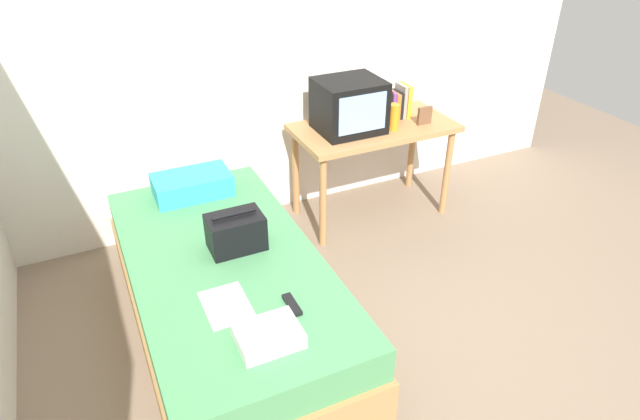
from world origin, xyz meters
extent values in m
plane|color=#84705B|center=(0.00, 0.00, 0.00)|extent=(8.00, 8.00, 0.00)
cube|color=silver|center=(0.00, 2.00, 1.30)|extent=(5.20, 0.10, 2.60)
cube|color=#B27F4C|center=(-0.81, 0.77, 0.16)|extent=(1.00, 2.00, 0.32)
cube|color=#4C935B|center=(-0.81, 0.77, 0.42)|extent=(0.97, 1.94, 0.19)
cube|color=#B27F4C|center=(0.57, 1.56, 0.71)|extent=(1.16, 0.60, 0.04)
cylinder|color=#B27F4C|center=(0.05, 1.32, 0.35)|extent=(0.05, 0.05, 0.69)
cylinder|color=#B27F4C|center=(1.09, 1.32, 0.35)|extent=(0.05, 0.05, 0.69)
cylinder|color=#B27F4C|center=(0.05, 1.80, 0.35)|extent=(0.05, 0.05, 0.69)
cylinder|color=#B27F4C|center=(1.09, 1.80, 0.35)|extent=(0.05, 0.05, 0.69)
cube|color=black|center=(0.36, 1.56, 0.91)|extent=(0.44, 0.38, 0.36)
cube|color=#8CB2E0|center=(0.36, 1.37, 0.92)|extent=(0.35, 0.01, 0.26)
cylinder|color=orange|center=(0.65, 1.44, 0.83)|extent=(0.08, 0.08, 0.19)
cube|color=black|center=(0.70, 1.64, 0.85)|extent=(0.02, 0.15, 0.22)
cube|color=#7A3D89|center=(0.73, 1.64, 0.84)|extent=(0.03, 0.16, 0.21)
cube|color=#CC7233|center=(0.77, 1.64, 0.83)|extent=(0.03, 0.17, 0.19)
cube|color=black|center=(0.80, 1.64, 0.83)|extent=(0.03, 0.15, 0.19)
cube|color=gray|center=(0.83, 1.64, 0.85)|extent=(0.03, 0.14, 0.24)
cube|color=gold|center=(0.86, 1.64, 0.85)|extent=(0.03, 0.16, 0.24)
cube|color=brown|center=(0.91, 1.43, 0.80)|extent=(0.11, 0.02, 0.13)
cube|color=#33A8B7|center=(-0.78, 1.51, 0.58)|extent=(0.48, 0.28, 0.14)
cube|color=black|center=(-0.71, 0.83, 0.61)|extent=(0.30, 0.20, 0.20)
cylinder|color=black|center=(-0.71, 0.83, 0.73)|extent=(0.24, 0.02, 0.02)
cube|color=white|center=(-0.91, 0.39, 0.52)|extent=(0.21, 0.29, 0.01)
cube|color=black|center=(-0.62, 0.25, 0.53)|extent=(0.04, 0.16, 0.02)
cube|color=white|center=(-0.80, 0.08, 0.55)|extent=(0.28, 0.22, 0.07)
camera|label=1|loc=(-1.35, -1.61, 2.27)|focal=30.78mm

